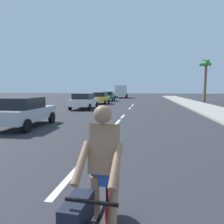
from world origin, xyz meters
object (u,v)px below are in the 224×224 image
cyclist (98,187)px  delivery_truck (121,91)px  parked_car_yellow (101,98)px  palm_tree_distant (206,68)px  parked_car_white (84,101)px  parked_car_silver (25,111)px  parked_car_teal (109,96)px

cyclist → delivery_truck: 44.75m
parked_car_yellow → palm_tree_distant: size_ratio=0.59×
parked_car_white → cyclist: bearing=-73.1°
parked_car_silver → parked_car_teal: same height
delivery_truck → palm_tree_distant: (14.39, -14.05, 3.65)m
cyclist → parked_car_teal: 32.18m
parked_car_silver → cyclist: bearing=-54.7°
parked_car_yellow → parked_car_teal: bearing=91.8°
parked_car_silver → parked_car_white: same height
parked_car_yellow → palm_tree_distant: (14.76, 5.70, 4.32)m
cyclist → palm_tree_distant: bearing=-104.0°
delivery_truck → palm_tree_distant: 20.43m
cyclist → parked_car_white: cyclist is taller
parked_car_yellow → palm_tree_distant: palm_tree_distant is taller
parked_car_yellow → delivery_truck: 19.76m
parked_car_silver → parked_car_white: bearing=87.2°
cyclist → parked_car_yellow: cyclist is taller
parked_car_teal → delivery_truck: (0.60, 12.79, 0.67)m
parked_car_yellow → parked_car_silver: bearing=-90.7°
delivery_truck → palm_tree_distant: palm_tree_distant is taller
parked_car_silver → palm_tree_distant: 27.73m
parked_car_teal → delivery_truck: size_ratio=0.63×
parked_car_white → delivery_truck: bearing=87.8°
parked_car_yellow → parked_car_teal: (-0.22, 6.96, -0.00)m
parked_car_white → parked_car_teal: bearing=89.3°
parked_car_teal → palm_tree_distant: size_ratio=0.60×
parked_car_silver → delivery_truck: size_ratio=0.65×
parked_car_teal → parked_car_silver: bearing=-92.2°
delivery_truck → parked_car_white: bearing=-93.8°
parked_car_silver → parked_car_teal: size_ratio=1.03×
parked_car_silver → delivery_truck: (0.57, 37.00, 0.67)m
parked_car_teal → delivery_truck: bearing=85.0°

